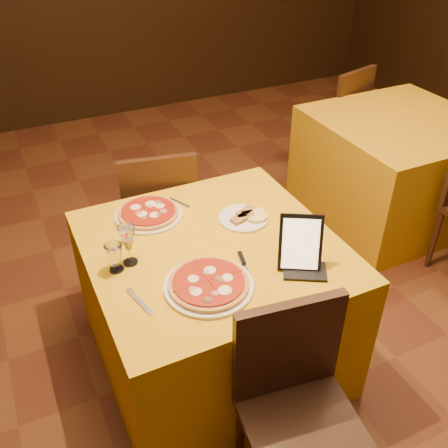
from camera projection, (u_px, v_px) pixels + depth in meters
name	position (u px, v px, depth m)	size (l,w,h in m)	color
floor	(292.00, 326.00, 2.86)	(6.00, 7.00, 0.01)	#5E2D19
main_table	(213.00, 305.00, 2.46)	(1.10, 1.10, 0.75)	gold
side_table	(394.00, 168.00, 3.61)	(1.10, 1.10, 0.75)	#C68E0C
chair_main_near	(304.00, 429.00, 1.82)	(0.41, 0.41, 0.91)	black
chair_main_far	(158.00, 211.00, 3.00)	(0.39, 0.39, 0.91)	black
chair_side_far	(331.00, 119.00, 4.15)	(0.37, 0.37, 0.91)	black
pizza_near	(209.00, 285.00, 2.00)	(0.36, 0.36, 0.03)	white
pizza_far	(149.00, 214.00, 2.42)	(0.33, 0.33, 0.03)	white
cutlet_dish	(243.00, 217.00, 2.40)	(0.24, 0.24, 0.03)	white
wine_glass	(128.00, 245.00, 2.09)	(0.08, 0.08, 0.19)	#E5D082
water_glass	(115.00, 258.00, 2.06)	(0.08, 0.08, 0.13)	white
tablet	(301.00, 243.00, 2.06)	(0.18, 0.02, 0.24)	black
knife	(247.00, 272.00, 2.09)	(0.24, 0.02, 0.01)	silver
fork_near	(140.00, 301.00, 1.94)	(0.18, 0.02, 0.01)	silver
fork_far	(180.00, 203.00, 2.53)	(0.14, 0.02, 0.01)	silver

